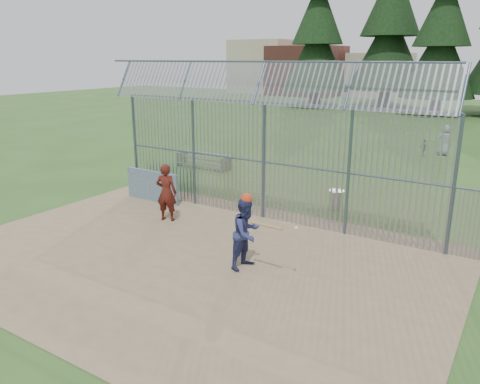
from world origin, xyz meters
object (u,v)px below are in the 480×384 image
Objects in this scene: onlooker at (166,192)px; bleacher at (204,160)px; trash_can at (336,200)px; dugout_wall at (152,186)px; batter at (246,233)px.

onlooker is 8.03m from bleacher.
trash_can is 8.69m from bleacher.
onlooker reaches higher than dugout_wall.
dugout_wall is at bearing -53.49° from onlooker.
onlooker is 0.66× the size of bleacher.
dugout_wall is at bearing -156.76° from trash_can.
trash_can is at bearing 6.38° from batter.
bleacher is (-3.72, 7.09, -0.60)m from onlooker.
trash_can is 0.27× the size of bleacher.
batter is at bearing -26.89° from dugout_wall.
dugout_wall is 1.31× the size of batter.
dugout_wall is at bearing 71.68° from batter.
onlooker is 6.18m from trash_can.
bleacher is at bearing 160.61° from trash_can.
dugout_wall is 2.47m from onlooker.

